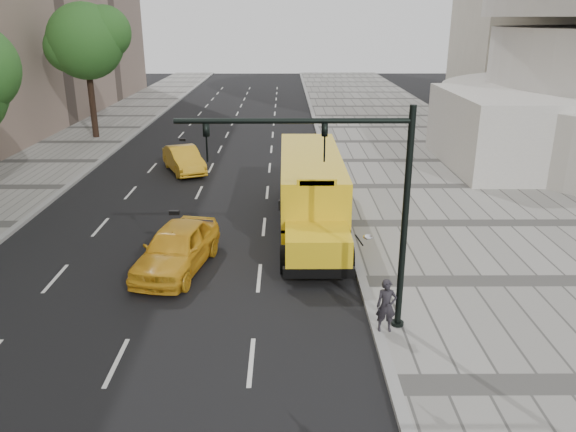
{
  "coord_description": "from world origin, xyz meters",
  "views": [
    {
      "loc": [
        3.37,
        -22.49,
        8.45
      ],
      "look_at": [
        3.5,
        -4.0,
        1.9
      ],
      "focal_mm": 35.0,
      "sensor_mm": 36.0,
      "label": 1
    }
  ],
  "objects_px": {
    "tree_c": "(87,41)",
    "traffic_signal": "(353,193)",
    "pedestrian": "(386,306)",
    "taxi_near": "(177,248)",
    "school_bus": "(311,185)",
    "taxi_far": "(184,160)"
  },
  "relations": [
    {
      "from": "tree_c",
      "to": "school_bus",
      "type": "distance_m",
      "value": 24.1
    },
    {
      "from": "pedestrian",
      "to": "taxi_near",
      "type": "bearing_deg",
      "value": 147.37
    },
    {
      "from": "tree_c",
      "to": "pedestrian",
      "type": "height_order",
      "value": "tree_c"
    },
    {
      "from": "school_bus",
      "to": "traffic_signal",
      "type": "relative_size",
      "value": 1.81
    },
    {
      "from": "taxi_near",
      "to": "pedestrian",
      "type": "distance_m",
      "value": 7.94
    },
    {
      "from": "school_bus",
      "to": "pedestrian",
      "type": "xyz_separation_m",
      "value": [
        1.69,
        -9.03,
        -0.84
      ]
    },
    {
      "from": "tree_c",
      "to": "traffic_signal",
      "type": "bearing_deg",
      "value": -59.96
    },
    {
      "from": "traffic_signal",
      "to": "pedestrian",
      "type": "bearing_deg",
      "value": -16.48
    },
    {
      "from": "school_bus",
      "to": "pedestrian",
      "type": "bearing_deg",
      "value": -79.4
    },
    {
      "from": "taxi_near",
      "to": "tree_c",
      "type": "bearing_deg",
      "value": 124.8
    },
    {
      "from": "tree_c",
      "to": "school_bus",
      "type": "height_order",
      "value": "tree_c"
    },
    {
      "from": "school_bus",
      "to": "pedestrian",
      "type": "height_order",
      "value": "school_bus"
    },
    {
      "from": "school_bus",
      "to": "taxi_far",
      "type": "bearing_deg",
      "value": 128.27
    },
    {
      "from": "taxi_far",
      "to": "school_bus",
      "type": "bearing_deg",
      "value": -75.6
    },
    {
      "from": "pedestrian",
      "to": "taxi_far",
      "type": "bearing_deg",
      "value": 116.97
    },
    {
      "from": "school_bus",
      "to": "traffic_signal",
      "type": "distance_m",
      "value": 9.07
    },
    {
      "from": "school_bus",
      "to": "tree_c",
      "type": "bearing_deg",
      "value": 129.27
    },
    {
      "from": "school_bus",
      "to": "traffic_signal",
      "type": "bearing_deg",
      "value": -85.47
    },
    {
      "from": "taxi_near",
      "to": "pedestrian",
      "type": "xyz_separation_m",
      "value": [
        6.6,
        -4.42,
        0.09
      ]
    },
    {
      "from": "taxi_near",
      "to": "traffic_signal",
      "type": "xyz_separation_m",
      "value": [
        5.6,
        -4.12,
        3.26
      ]
    },
    {
      "from": "pedestrian",
      "to": "traffic_signal",
      "type": "distance_m",
      "value": 3.34
    },
    {
      "from": "taxi_far",
      "to": "traffic_signal",
      "type": "bearing_deg",
      "value": -90.37
    }
  ]
}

